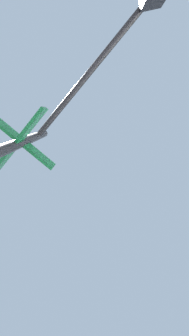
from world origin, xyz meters
The scene contains 1 object.
traffic_signal_near centered at (-6.52, -5.95, 3.62)m, with size 2.07×2.60×5.11m.
Camera 1 is at (-7.05, -5.91, 1.68)m, focal length 19.92 mm.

